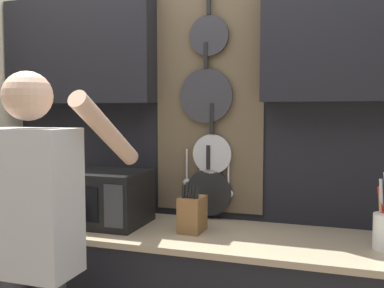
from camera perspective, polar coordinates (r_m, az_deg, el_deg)
name	(u,v)px	position (r m, az deg, el deg)	size (l,w,h in m)	color
back_wall_unit	(190,114)	(2.40, -0.25, 4.00)	(2.89, 0.20, 2.41)	black
microwave	(102,197)	(2.35, -11.90, -6.98)	(0.47, 0.35, 0.28)	black
knife_block	(192,214)	(2.16, 0.04, -9.27)	(0.12, 0.15, 0.25)	brown
person	(33,232)	(1.94, -20.42, -10.97)	(0.54, 0.59, 1.65)	#383842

